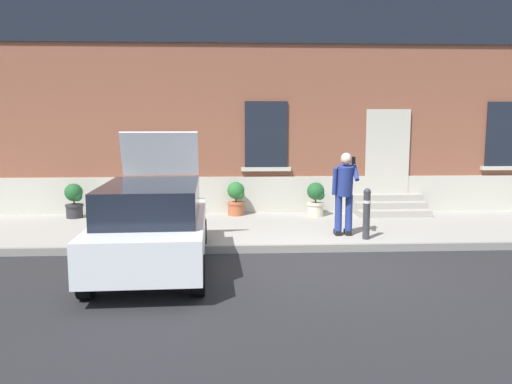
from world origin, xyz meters
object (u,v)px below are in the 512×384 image
at_px(bollard_far_left, 168,214).
at_px(planter_terracotta, 236,198).
at_px(hatchback_car_white, 153,224).
at_px(planter_cream, 316,198).
at_px(bollard_near_person, 367,212).
at_px(planter_charcoal, 74,200).
at_px(planter_olive, 157,198).
at_px(person_on_phone, 345,188).

distance_m(bollard_far_left, planter_terracotta, 3.18).
relative_size(hatchback_car_white, planter_cream, 4.80).
height_order(bollard_near_person, planter_terracotta, bollard_near_person).
relative_size(bollard_near_person, planter_cream, 1.22).
distance_m(bollard_near_person, planter_terracotta, 3.87).
height_order(hatchback_car_white, planter_charcoal, hatchback_car_white).
relative_size(planter_charcoal, planter_olive, 1.00).
xyz_separation_m(bollard_near_person, bollard_far_left, (-4.00, 0.00, 0.00)).
distance_m(planter_olive, planter_cream, 4.03).
distance_m(bollard_near_person, planter_cream, 2.69).
xyz_separation_m(bollard_far_left, planter_terracotta, (1.40, 2.85, -0.11)).
distance_m(bollard_far_left, planter_charcoal, 3.77).
bearing_deg(planter_olive, bollard_near_person, -31.40).
bearing_deg(planter_olive, person_on_phone, -30.43).
distance_m(planter_charcoal, planter_olive, 2.02).
distance_m(planter_olive, planter_terracotta, 2.01).
height_order(bollard_near_person, planter_cream, bollard_near_person).
distance_m(bollard_near_person, person_on_phone, 0.67).
bearing_deg(hatchback_car_white, person_on_phone, 26.18).
height_order(planter_olive, planter_cream, same).
relative_size(bollard_far_left, planter_terracotta, 1.22).
height_order(bollard_near_person, bollard_far_left, same).
bearing_deg(planter_charcoal, planter_olive, 3.53).
bearing_deg(hatchback_car_white, bollard_far_left, 87.12).
height_order(person_on_phone, planter_charcoal, person_on_phone).
relative_size(bollard_far_left, planter_olive, 1.22).
relative_size(person_on_phone, planter_terracotta, 2.03).
bearing_deg(person_on_phone, bollard_far_left, -164.12).
bearing_deg(planter_cream, planter_charcoal, 179.27).
xyz_separation_m(hatchback_car_white, planter_terracotta, (1.47, 4.33, -0.19)).
height_order(person_on_phone, planter_olive, person_on_phone).
distance_m(hatchback_car_white, planter_charcoal, 4.90).
height_order(hatchback_car_white, bollard_far_left, hatchback_car_white).
height_order(bollard_far_left, planter_charcoal, bollard_far_left).
relative_size(planter_charcoal, planter_terracotta, 1.00).
distance_m(bollard_far_left, planter_cream, 4.30).
bearing_deg(planter_charcoal, person_on_phone, -20.72).
relative_size(bollard_near_person, person_on_phone, 0.60).
xyz_separation_m(hatchback_car_white, planter_cream, (3.48, 4.10, -0.19)).
bearing_deg(planter_charcoal, hatchback_car_white, -58.55).
height_order(hatchback_car_white, bollard_near_person, hatchback_car_white).
bearing_deg(bollard_near_person, planter_cream, 102.79).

